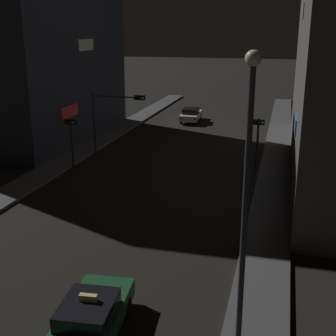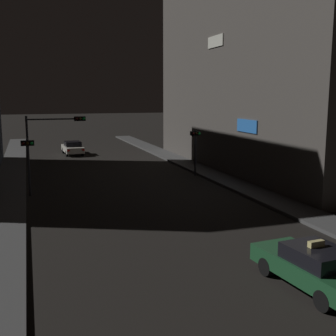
{
  "view_description": "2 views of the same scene",
  "coord_description": "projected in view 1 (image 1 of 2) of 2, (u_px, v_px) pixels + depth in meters",
  "views": [
    {
      "loc": [
        7.86,
        -1.81,
        9.41
      ],
      "look_at": [
        2.18,
        19.98,
        2.44
      ],
      "focal_mm": 48.49,
      "sensor_mm": 36.0,
      "label": 1
    },
    {
      "loc": [
        -6.11,
        -1.62,
        6.19
      ],
      "look_at": [
        -0.13,
        16.57,
        2.93
      ],
      "focal_mm": 45.6,
      "sensor_mm": 36.0,
      "label": 2
    }
  ],
  "objects": [
    {
      "name": "street_lamp_near_block",
      "position": [
        246.0,
        201.0,
        11.28
      ],
      "size": [
        0.38,
        0.38,
        8.77
      ],
      "color": "#2D2D33",
      "rests_on": "sidewalk_right"
    },
    {
      "name": "taxi",
      "position": [
        90.0,
        319.0,
        14.14
      ],
      "size": [
        2.21,
        4.6,
        1.62
      ],
      "color": "#1E512D",
      "rests_on": "ground_plane"
    },
    {
      "name": "building_facade_left",
      "position": [
        26.0,
        36.0,
        38.52
      ],
      "size": [
        10.93,
        18.42,
        17.56
      ],
      "color": "#282D38",
      "rests_on": "ground_plane"
    },
    {
      "name": "far_car",
      "position": [
        191.0,
        115.0,
        47.47
      ],
      "size": [
        2.03,
        4.54,
        1.42
      ],
      "color": "silver",
      "rests_on": "ground_plane"
    },
    {
      "name": "sidewalk_left",
      "position": [
        81.0,
        152.0,
        35.73
      ],
      "size": [
        2.11,
        63.73,
        0.18
      ],
      "primitive_type": "cube",
      "color": "#4C4C4C",
      "rests_on": "ground_plane"
    },
    {
      "name": "sidewalk_right",
      "position": [
        275.0,
        165.0,
        32.12
      ],
      "size": [
        2.11,
        63.73,
        0.18
      ],
      "primitive_type": "cube",
      "color": "#4C4C4C",
      "rests_on": "ground_plane"
    },
    {
      "name": "traffic_light_right_kerb",
      "position": [
        258.0,
        133.0,
        30.81
      ],
      "size": [
        0.8,
        0.42,
        3.57
      ],
      "color": "#2D2D33",
      "rests_on": "ground_plane"
    },
    {
      "name": "traffic_light_left_kerb",
      "position": [
        71.0,
        133.0,
        30.94
      ],
      "size": [
        0.8,
        0.42,
        3.56
      ],
      "color": "#2D2D33",
      "rests_on": "ground_plane"
    },
    {
      "name": "traffic_light_overhead",
      "position": [
        114.0,
        111.0,
        33.85
      ],
      "size": [
        4.15,
        0.42,
        4.8
      ],
      "color": "#2D2D33",
      "rests_on": "ground_plane"
    }
  ]
}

